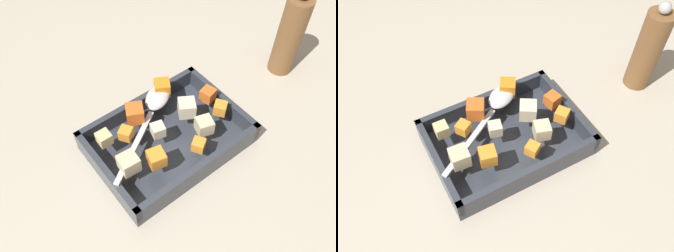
{
  "view_description": "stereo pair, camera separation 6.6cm",
  "coord_description": "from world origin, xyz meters",
  "views": [
    {
      "loc": [
        -0.26,
        -0.3,
        0.59
      ],
      "look_at": [
        -0.02,
        0.02,
        0.06
      ],
      "focal_mm": 38.0,
      "sensor_mm": 36.0,
      "label": 1
    },
    {
      "loc": [
        -0.21,
        -0.34,
        0.59
      ],
      "look_at": [
        -0.02,
        0.02,
        0.06
      ],
      "focal_mm": 38.0,
      "sensor_mm": 36.0,
      "label": 2
    }
  ],
  "objects": [
    {
      "name": "ground_plane",
      "position": [
        0.0,
        0.0,
        0.0
      ],
      "size": [
        4.0,
        4.0,
        0.0
      ],
      "primitive_type": "plane",
      "color": "#BCB29E"
    },
    {
      "name": "baking_dish",
      "position": [
        -0.02,
        0.02,
        0.02
      ],
      "size": [
        0.29,
        0.21,
        0.05
      ],
      "color": "#333842",
      "rests_on": "ground_plane"
    },
    {
      "name": "carrot_chunk_under_handle",
      "position": [
        -0.08,
        -0.03,
        0.07
      ],
      "size": [
        0.03,
        0.03,
        0.03
      ],
      "primitive_type": "cube",
      "rotation": [
        0.0,
        0.0,
        6.06
      ],
      "color": "orange",
      "rests_on": "baking_dish"
    },
    {
      "name": "carrot_chunk_near_right",
      "position": [
        -0.0,
        -0.05,
        0.06
      ],
      "size": [
        0.03,
        0.03,
        0.02
      ],
      "primitive_type": "cube",
      "rotation": [
        0.0,
        0.0,
        3.68
      ],
      "color": "orange",
      "rests_on": "baking_dish"
    },
    {
      "name": "carrot_chunk_near_left",
      "position": [
        -0.09,
        0.05,
        0.06
      ],
      "size": [
        0.03,
        0.03,
        0.02
      ],
      "primitive_type": "cube",
      "rotation": [
        0.0,
        0.0,
        3.72
      ],
      "color": "orange",
      "rests_on": "baking_dish"
    },
    {
      "name": "carrot_chunk_far_left",
      "position": [
        -0.05,
        0.08,
        0.07
      ],
      "size": [
        0.04,
        0.04,
        0.03
      ],
      "primitive_type": "cube",
      "rotation": [
        0.0,
        0.0,
        1.08
      ],
      "color": "orange",
      "rests_on": "baking_dish"
    },
    {
      "name": "carrot_chunk_heap_top",
      "position": [
        0.03,
        0.1,
        0.07
      ],
      "size": [
        0.04,
        0.04,
        0.03
      ],
      "primitive_type": "cube",
      "rotation": [
        0.0,
        0.0,
        5.75
      ],
      "color": "orange",
      "rests_on": "baking_dish"
    },
    {
      "name": "carrot_chunk_corner_sw",
      "position": [
        0.09,
        -0.01,
        0.06
      ],
      "size": [
        0.03,
        0.03,
        0.02
      ],
      "primitive_type": "cube",
      "rotation": [
        0.0,
        0.0,
        5.32
      ],
      "color": "orange",
      "rests_on": "baking_dish"
    },
    {
      "name": "carrot_chunk_front_center",
      "position": [
        0.09,
        0.03,
        0.07
      ],
      "size": [
        0.03,
        0.03,
        0.03
      ],
      "primitive_type": "cube",
      "rotation": [
        0.0,
        0.0,
        0.24
      ],
      "color": "orange",
      "rests_on": "baking_dish"
    },
    {
      "name": "potato_chunk_center",
      "position": [
        -0.04,
        0.02,
        0.06
      ],
      "size": [
        0.03,
        0.03,
        0.02
      ],
      "primitive_type": "cube",
      "rotation": [
        0.0,
        0.0,
        6.02
      ],
      "color": "beige",
      "rests_on": "baking_dish"
    },
    {
      "name": "potato_chunk_rim_edge",
      "position": [
        -0.13,
        0.07,
        0.06
      ],
      "size": [
        0.02,
        0.02,
        0.02
      ],
      "primitive_type": "cube",
      "rotation": [
        0.0,
        0.0,
        4.69
      ],
      "color": "#E0CC89",
      "rests_on": "baking_dish"
    },
    {
      "name": "potato_chunk_mid_right",
      "position": [
        0.04,
        0.03,
        0.07
      ],
      "size": [
        0.04,
        0.04,
        0.03
      ],
      "primitive_type": "cube",
      "rotation": [
        0.0,
        0.0,
        2.59
      ],
      "color": "beige",
      "rests_on": "baking_dish"
    },
    {
      "name": "potato_chunk_far_right",
      "position": [
        -0.12,
        -0.01,
        0.07
      ],
      "size": [
        0.03,
        0.03,
        0.03
      ],
      "primitive_type": "cube",
      "rotation": [
        0.0,
        0.0,
        4.63
      ],
      "color": "beige",
      "rests_on": "baking_dish"
    },
    {
      "name": "potato_chunk_back_center",
      "position": [
        0.04,
        -0.03,
        0.07
      ],
      "size": [
        0.04,
        0.04,
        0.03
      ],
      "primitive_type": "cube",
      "rotation": [
        0.0,
        0.0,
        4.39
      ],
      "color": "beige",
      "rests_on": "baking_dish"
    },
    {
      "name": "serving_spoon",
      "position": [
        0.0,
        0.08,
        0.06
      ],
      "size": [
        0.22,
        0.15,
        0.02
      ],
      "rotation": [
        0.0,
        0.0,
        3.71
      ],
      "color": "silver",
      "rests_on": "baking_dish"
    },
    {
      "name": "pepper_mill",
      "position": [
        0.33,
        0.03,
        0.09
      ],
      "size": [
        0.06,
        0.06,
        0.21
      ],
      "color": "brown",
      "rests_on": "ground_plane"
    }
  ]
}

